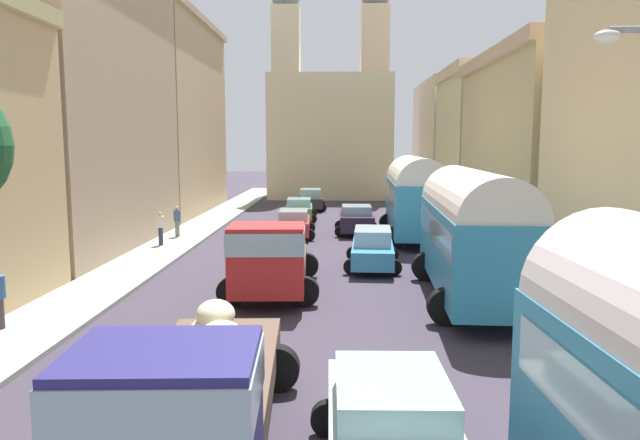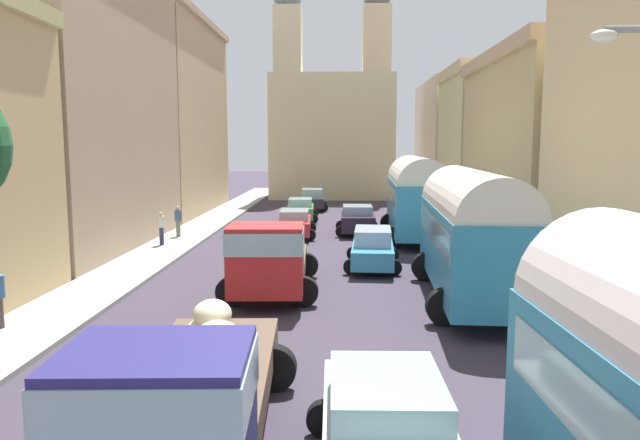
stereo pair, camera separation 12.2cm
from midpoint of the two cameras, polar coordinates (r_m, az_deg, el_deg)
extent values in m
plane|color=#3B3341|center=(28.99, 0.56, -2.27)|extent=(154.00, 154.00, 0.00)
cube|color=#9A9F96|center=(30.05, -13.41, -2.00)|extent=(2.50, 70.00, 0.14)
cube|color=#ACA49E|center=(29.70, 14.69, -2.15)|extent=(2.50, 70.00, 0.14)
cube|color=tan|center=(29.46, -22.16, 10.15)|extent=(5.33, 13.84, 13.11)
cube|color=tan|center=(43.00, -14.03, 9.27)|extent=(5.04, 14.57, 12.92)
cube|color=tan|center=(43.77, -14.31, 18.04)|extent=(5.54, 14.57, 0.43)
cube|color=tan|center=(32.90, 20.95, 6.21)|extent=(5.67, 13.71, 8.94)
cube|color=tan|center=(33.20, 21.34, 14.50)|extent=(6.23, 13.71, 0.66)
cube|color=#CAC58A|center=(44.28, 14.90, 6.94)|extent=(4.04, 9.42, 9.46)
cube|color=#CFB886|center=(44.57, 15.12, 13.54)|extent=(4.44, 9.42, 0.79)
cube|color=beige|center=(56.73, 12.85, 7.56)|extent=(5.58, 13.83, 10.52)
cube|color=beige|center=(54.03, 1.25, 7.96)|extent=(10.95, 6.34, 10.90)
cube|color=beige|center=(52.74, -3.01, 11.03)|extent=(2.39, 2.39, 16.52)
cube|color=beige|center=(52.64, 5.49, 11.01)|extent=(2.39, 2.39, 16.52)
cube|color=teal|center=(18.79, 14.55, -2.48)|extent=(2.73, 8.56, 2.41)
cylinder|color=silver|center=(18.63, 14.67, 1.16)|extent=(2.67, 8.39, 2.29)
cube|color=#99B7C6|center=(18.71, 14.60, -0.89)|extent=(2.74, 7.89, 0.77)
cylinder|color=black|center=(21.42, 10.31, -4.46)|extent=(1.00, 0.35, 1.00)
cylinder|color=black|center=(21.75, 16.16, -4.45)|extent=(1.00, 0.35, 1.00)
cylinder|color=black|center=(16.35, 12.12, -8.19)|extent=(1.00, 0.35, 1.00)
cylinder|color=black|center=(16.78, 19.74, -8.05)|extent=(1.00, 0.35, 1.00)
cube|color=teal|center=(30.39, 9.29, 1.40)|extent=(2.75, 8.69, 2.50)
cylinder|color=silver|center=(30.29, 9.34, 3.76)|extent=(2.69, 8.52, 2.41)
cube|color=#99B7C6|center=(30.34, 9.31, 2.44)|extent=(2.77, 8.01, 0.80)
cylinder|color=black|center=(33.10, 6.80, -0.25)|extent=(1.00, 0.35, 1.00)
cylinder|color=black|center=(33.30, 10.82, -0.29)|extent=(1.00, 0.35, 1.00)
cylinder|color=black|center=(27.82, 7.35, -1.70)|extent=(1.00, 0.35, 1.00)
cylinder|color=black|center=(28.06, 12.12, -1.72)|extent=(1.00, 0.35, 1.00)
cube|color=navy|center=(7.78, -14.87, -18.73)|extent=(2.31, 1.92, 1.97)
cube|color=#99B7C6|center=(7.56, -15.01, -14.96)|extent=(2.36, 2.00, 0.63)
cube|color=brown|center=(11.13, -10.39, -14.40)|extent=(2.48, 5.13, 0.55)
ellipsoid|color=beige|center=(11.66, -11.04, -10.58)|extent=(0.78, 0.92, 0.53)
ellipsoid|color=beige|center=(10.23, -13.55, -13.10)|extent=(0.95, 0.79, 0.58)
ellipsoid|color=beige|center=(9.94, -8.21, -13.90)|extent=(0.93, 1.07, 0.47)
ellipsoid|color=beige|center=(11.47, -10.02, -8.91)|extent=(0.95, 1.10, 0.53)
ellipsoid|color=beige|center=(10.61, -9.63, -10.85)|extent=(0.81, 1.03, 0.44)
cylinder|color=black|center=(12.01, -4.18, -14.05)|extent=(0.90, 0.32, 0.90)
cylinder|color=black|center=(12.34, -14.85, -13.69)|extent=(0.90, 0.32, 0.90)
cube|color=red|center=(17.44, -5.02, -3.81)|extent=(2.24, 1.89, 2.04)
cube|color=#99B7C6|center=(17.34, -5.04, -1.96)|extent=(2.29, 1.96, 0.65)
cube|color=brown|center=(20.71, -4.26, -4.12)|extent=(2.35, 4.68, 0.55)
ellipsoid|color=beige|center=(22.13, -3.68, -1.90)|extent=(0.94, 0.98, 0.57)
ellipsoid|color=beige|center=(21.11, -4.91, -2.34)|extent=(0.78, 0.95, 0.59)
ellipsoid|color=beige|center=(19.67, -5.54, -3.17)|extent=(1.12, 1.16, 0.52)
ellipsoid|color=beige|center=(21.50, -4.49, -1.05)|extent=(1.04, 1.00, 0.59)
ellipsoid|color=silver|center=(21.84, -4.92, -1.35)|extent=(1.08, 1.19, 0.45)
ellipsoid|color=beige|center=(20.55, -5.65, -1.49)|extent=(0.86, 1.01, 0.58)
cylinder|color=black|center=(17.82, -1.41, -6.90)|extent=(0.90, 0.32, 0.90)
cylinder|color=black|center=(17.99, -8.40, -6.84)|extent=(0.90, 0.32, 0.90)
cylinder|color=black|center=(21.56, -1.20, -4.39)|extent=(0.90, 0.31, 0.90)
cylinder|color=black|center=(21.71, -6.96, -4.37)|extent=(0.90, 0.31, 0.90)
cube|color=#B72C2E|center=(30.92, -2.35, -0.53)|extent=(1.80, 4.23, 0.68)
cube|color=#9CAFBA|center=(30.84, -2.36, 0.54)|extent=(1.53, 2.22, 0.48)
cylinder|color=black|center=(29.66, -0.85, -1.47)|extent=(0.60, 0.21, 0.60)
cylinder|color=black|center=(29.73, -4.04, -1.46)|extent=(0.60, 0.21, 0.60)
cylinder|color=black|center=(32.22, -0.79, -0.77)|extent=(0.60, 0.21, 0.60)
cylinder|color=black|center=(32.28, -3.72, -0.76)|extent=(0.60, 0.21, 0.60)
cube|color=#4F994D|center=(37.27, -1.80, 0.82)|extent=(1.78, 3.85, 0.70)
cube|color=#8DBBC8|center=(37.20, -1.80, 1.73)|extent=(1.52, 2.03, 0.48)
cylinder|color=black|center=(36.13, -0.55, 0.11)|extent=(0.60, 0.21, 0.60)
cylinder|color=black|center=(36.17, -3.14, 0.11)|extent=(0.60, 0.21, 0.60)
cylinder|color=black|center=(38.46, -0.54, 0.55)|extent=(0.60, 0.21, 0.60)
cylinder|color=black|center=(38.50, -2.97, 0.55)|extent=(0.60, 0.21, 0.60)
cube|color=#2A282D|center=(43.55, -0.68, 1.77)|extent=(1.89, 3.91, 0.71)
cube|color=#99C2BF|center=(43.49, -0.68, 2.63)|extent=(1.59, 2.07, 0.59)
cylinder|color=black|center=(42.42, 0.47, 1.18)|extent=(0.60, 0.21, 0.60)
cylinder|color=black|center=(42.41, -1.80, 1.18)|extent=(0.60, 0.21, 0.60)
cylinder|color=black|center=(44.78, 0.39, 1.50)|extent=(0.60, 0.21, 0.60)
cylinder|color=black|center=(44.76, -1.76, 1.50)|extent=(0.60, 0.21, 0.60)
cube|color=silver|center=(9.10, 6.75, -20.04)|extent=(1.85, 4.12, 0.76)
cube|color=#8FC3C0|center=(8.82, 6.82, -16.36)|extent=(1.61, 2.15, 0.52)
cylinder|color=black|center=(10.35, 0.78, -18.59)|extent=(0.60, 0.21, 0.60)
cylinder|color=black|center=(10.49, 11.17, -18.36)|extent=(0.60, 0.21, 0.60)
cube|color=#3A95C3|center=(23.33, 5.25, -3.11)|extent=(1.81, 4.42, 0.69)
cube|color=#A4BCCE|center=(23.22, 5.26, -1.55)|extent=(1.50, 2.33, 0.60)
cylinder|color=black|center=(24.72, 3.42, -3.25)|extent=(0.60, 0.21, 0.60)
cylinder|color=black|center=(24.72, 7.06, -3.29)|extent=(0.60, 0.21, 0.60)
cylinder|color=black|center=(22.08, 3.19, -4.52)|extent=(0.60, 0.21, 0.60)
cylinder|color=black|center=(22.09, 7.28, -4.57)|extent=(0.60, 0.21, 0.60)
cube|color=#271B2C|center=(31.96, 3.74, -0.15)|extent=(1.77, 3.67, 0.83)
cube|color=#99B1C3|center=(31.88, 3.75, 0.99)|extent=(1.56, 1.91, 0.46)
cylinder|color=black|center=(33.12, 2.15, -0.55)|extent=(0.60, 0.21, 0.60)
cylinder|color=black|center=(33.17, 5.19, -0.56)|extent=(0.60, 0.21, 0.60)
cylinder|color=black|center=(30.87, 2.17, -1.13)|extent=(0.60, 0.21, 0.60)
cylinder|color=black|center=(30.93, 5.43, -1.14)|extent=(0.60, 0.21, 0.60)
cylinder|color=#2B304F|center=(28.71, -14.87, -2.47)|extent=(0.17, 0.17, 0.14)
cylinder|color=#2B304F|center=(28.64, -14.90, -1.51)|extent=(0.27, 0.27, 0.83)
cylinder|color=silver|center=(28.54, -14.95, -0.16)|extent=(0.42, 0.42, 0.53)
sphere|color=tan|center=(28.50, -14.97, 0.56)|extent=(0.20, 0.20, 0.20)
cylinder|color=slate|center=(31.11, -13.37, -1.68)|extent=(0.18, 0.18, 0.14)
cylinder|color=slate|center=(31.04, -13.39, -0.83)|extent=(0.22, 0.22, 0.79)
cylinder|color=#3E587A|center=(30.95, -13.43, 0.40)|extent=(0.34, 0.34, 0.56)
sphere|color=tan|center=(30.91, -13.45, 1.11)|extent=(0.21, 0.21, 0.21)
cylinder|color=#483A3B|center=(17.49, -28.32, -9.36)|extent=(0.21, 0.21, 0.14)
ellipsoid|color=silver|center=(10.73, 26.03, 15.66)|extent=(0.44, 0.28, 0.20)
camera|label=1|loc=(0.06, -89.84, 0.02)|focal=33.20mm
camera|label=2|loc=(0.06, 90.16, -0.02)|focal=33.20mm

